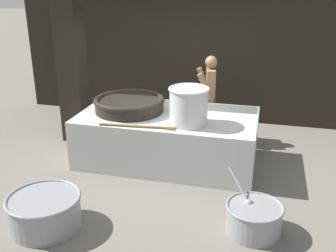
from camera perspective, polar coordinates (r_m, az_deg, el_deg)
The scene contains 10 objects.
ground_plane at distance 6.97m, azimuth 0.00°, elevation -4.89°, with size 60.00×60.00×0.00m, color slate.
back_wall at distance 8.68m, azimuth 4.10°, elevation 14.68°, with size 8.04×0.24×4.20m, color black.
support_pillar at distance 7.57m, azimuth -14.19°, elevation 13.21°, with size 0.44×0.44×4.20m, color black.
hearth_platform at distance 6.80m, azimuth 0.00°, elevation -1.67°, with size 2.98×1.63×0.85m.
giant_wok_near at distance 6.81m, azimuth -5.61°, elevation 3.24°, with size 1.22×1.22×0.24m.
stock_pot at distance 6.12m, azimuth 3.02°, elevation 3.01°, with size 0.64×0.64×0.59m.
stirring_paddle at distance 6.07m, azimuth -4.01°, elevation -0.07°, with size 1.20×0.19×0.04m.
cook at distance 7.61m, azimuth 6.05°, elevation 4.46°, with size 0.45×0.65×1.66m.
prep_bowl_vegetables at distance 5.15m, azimuth 12.35°, elevation -12.83°, with size 0.75×0.80×0.67m.
prep_bowl_meat at distance 5.37m, azimuth -17.46°, elevation -11.55°, with size 0.95×0.95×0.44m.
Camera 1 is at (1.56, -6.08, 3.03)m, focal length 42.00 mm.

